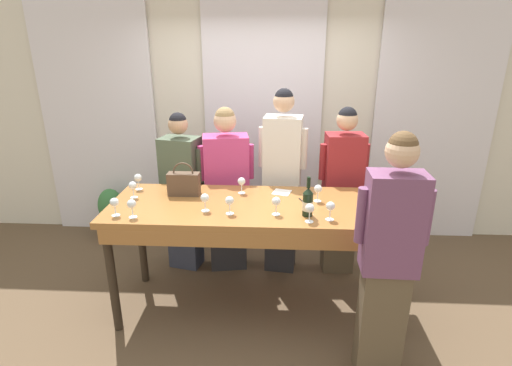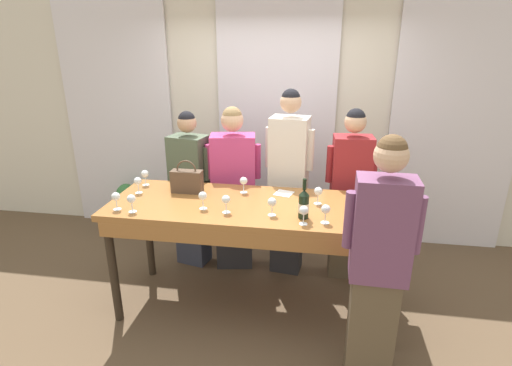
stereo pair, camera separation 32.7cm
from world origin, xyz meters
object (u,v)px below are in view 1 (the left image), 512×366
object	(u,v)px
host_pouring	(388,259)
wine_glass_front_left	(230,201)
guest_cream_sweater	(282,182)
guest_striped_shirt	(342,191)
wine_glass_back_right	(318,190)
wine_glass_front_mid	(310,209)
handbag	(184,183)
guest_olive_jacket	(183,192)
wine_glass_by_bottle	(132,205)
wine_bottle	(308,202)
wine_glass_back_left	(205,199)
wine_glass_center_mid	(133,186)
wine_glass_center_right	(138,178)
wine_glass_near_host	(242,182)
guest_pink_top	(227,190)
potted_plant	(112,214)
wine_glass_front_right	(114,203)
tasting_bar	(255,216)
wine_glass_center_left	(276,202)
wine_glass_back_mid	(330,207)

from	to	relation	value
host_pouring	wine_glass_front_left	bearing A→B (deg)	156.02
guest_cream_sweater	guest_striped_shirt	distance (m)	0.59
wine_glass_back_right	wine_glass_front_mid	bearing A→B (deg)	-103.54
handbag	wine_glass_front_mid	size ratio (longest dim) A/B	2.03
wine_glass_front_left	guest_olive_jacket	xyz separation A→B (m)	(-0.58, 0.88, -0.28)
host_pouring	guest_cream_sweater	bearing A→B (deg)	116.41
wine_glass_by_bottle	wine_bottle	bearing A→B (deg)	4.61
handbag	wine_glass_back_left	world-z (taller)	handbag
wine_glass_center_mid	wine_glass_center_right	world-z (taller)	same
handbag	wine_glass_back_right	xyz separation A→B (m)	(1.13, -0.09, -0.00)
wine_glass_front_mid	wine_glass_near_host	xyz separation A→B (m)	(-0.55, 0.55, 0.00)
guest_pink_top	potted_plant	distance (m)	1.66
wine_bottle	wine_glass_front_mid	xyz separation A→B (m)	(0.01, -0.11, -0.01)
wine_glass_by_bottle	host_pouring	size ratio (longest dim) A/B	0.08
wine_glass_front_right	guest_striped_shirt	bearing A→B (deg)	27.42
wine_bottle	wine_glass_center_right	world-z (taller)	wine_bottle
host_pouring	wine_glass_near_host	bearing A→B (deg)	138.21
wine_glass_center_right	guest_cream_sweater	distance (m)	1.35
guest_olive_jacket	wine_glass_front_right	bearing A→B (deg)	-106.25
guest_cream_sweater	potted_plant	size ratio (longest dim) A/B	2.98
wine_bottle	guest_striped_shirt	bearing A→B (deg)	65.54
potted_plant	guest_striped_shirt	bearing A→B (deg)	-12.30
handbag	wine_glass_center_mid	world-z (taller)	handbag
wine_glass_back_left	wine_glass_front_mid	bearing A→B (deg)	-11.09
wine_glass_back_right	guest_pink_top	distance (m)	1.05
tasting_bar	guest_olive_jacket	world-z (taller)	guest_olive_jacket
wine_bottle	wine_glass_front_mid	size ratio (longest dim) A/B	2.15
wine_glass_center_left	wine_glass_back_right	distance (m)	0.44
wine_glass_back_left	host_pouring	bearing A→B (deg)	-22.33
wine_glass_by_bottle	guest_cream_sweater	bearing A→B (deg)	41.13
wine_glass_center_left	wine_glass_back_right	world-z (taller)	same
handbag	wine_glass_front_mid	world-z (taller)	handbag
wine_glass_back_right	wine_glass_back_left	bearing A→B (deg)	-164.60
wine_glass_front_left	wine_glass_center_right	size ratio (longest dim) A/B	1.00
wine_glass_back_left	guest_olive_jacket	world-z (taller)	guest_olive_jacket
wine_glass_center_right	potted_plant	bearing A→B (deg)	126.95
wine_glass_back_left	guest_cream_sweater	distance (m)	1.04
wine_glass_center_mid	tasting_bar	bearing A→B (deg)	-5.88
wine_glass_front_mid	host_pouring	bearing A→B (deg)	-37.26
wine_bottle	handbag	xyz separation A→B (m)	(-1.03, 0.37, -0.00)
handbag	tasting_bar	bearing A→B (deg)	-17.49
wine_glass_back_mid	wine_glass_center_mid	bearing A→B (deg)	167.55
wine_bottle	wine_glass_center_mid	xyz separation A→B (m)	(-1.44, 0.28, -0.01)
guest_pink_top	guest_cream_sweater	world-z (taller)	guest_cream_sweater
wine_glass_center_left	wine_glass_near_host	bearing A→B (deg)	124.74
wine_glass_center_left	wine_glass_center_mid	size ratio (longest dim) A/B	1.00
handbag	wine_glass_near_host	size ratio (longest dim) A/B	2.03
wine_glass_center_mid	guest_cream_sweater	xyz separation A→B (m)	(1.26, 0.59, -0.15)
potted_plant	wine_glass_back_mid	bearing A→B (deg)	-32.80
guest_striped_shirt	potted_plant	world-z (taller)	guest_striped_shirt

